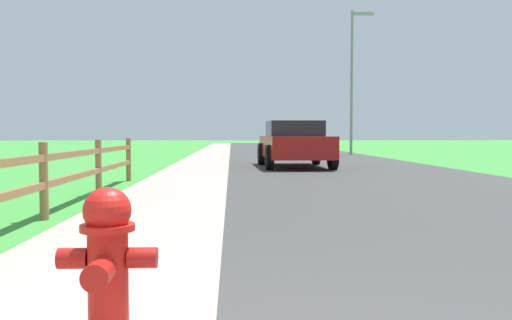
{
  "coord_description": "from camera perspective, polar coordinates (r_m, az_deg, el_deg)",
  "views": [
    {
      "loc": [
        0.09,
        -2.11,
        1.09
      ],
      "look_at": [
        0.53,
        7.49,
        0.62
      ],
      "focal_mm": 37.61,
      "sensor_mm": 36.0,
      "label": 1
    }
  ],
  "objects": [
    {
      "name": "grass_verge",
      "position": [
        29.49,
        -11.58,
        0.66
      ],
      "size": [
        5.0,
        66.0,
        0.0
      ],
      "primitive_type": "cube",
      "color": "green",
      "rests_on": "ground"
    },
    {
      "name": "ground_plane",
      "position": [
        27.13,
        -2.81,
        0.51
      ],
      "size": [
        120.0,
        120.0,
        0.0
      ],
      "primitive_type": "plane",
      "color": "green"
    },
    {
      "name": "curb_concrete",
      "position": [
        29.29,
        -8.68,
        0.66
      ],
      "size": [
        6.0,
        66.0,
        0.01
      ],
      "primitive_type": "cube",
      "color": "#AD9990",
      "rests_on": "ground"
    },
    {
      "name": "street_lamp",
      "position": [
        28.14,
        10.34,
        9.29
      ],
      "size": [
        1.17,
        0.2,
        7.33
      ],
      "color": "gray",
      "rests_on": "ground"
    },
    {
      "name": "road_asphalt",
      "position": [
        29.32,
        4.05,
        0.69
      ],
      "size": [
        7.0,
        66.0,
        0.01
      ],
      "primitive_type": "cube",
      "color": "#3B3B3B",
      "rests_on": "ground"
    },
    {
      "name": "fire_hydrant",
      "position": [
        3.01,
        -15.53,
        -10.09
      ],
      "size": [
        0.52,
        0.45,
        0.81
      ],
      "color": "red",
      "rests_on": "ground"
    },
    {
      "name": "rail_fence",
      "position": [
        7.23,
        -21.65,
        -1.45
      ],
      "size": [
        0.11,
        11.21,
        0.99
      ],
      "color": "olive",
      "rests_on": "ground"
    },
    {
      "name": "parked_suv_red",
      "position": [
        17.56,
        4.12,
        1.74
      ],
      "size": [
        2.27,
        4.43,
        1.5
      ],
      "color": "maroon",
      "rests_on": "ground"
    }
  ]
}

